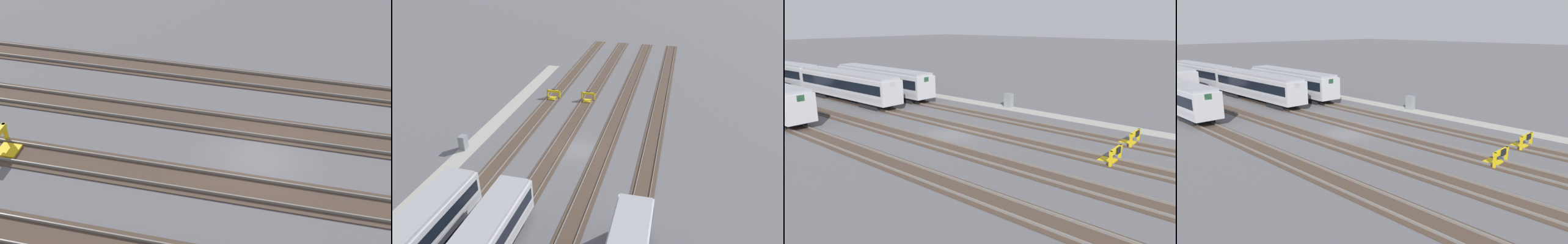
{
  "view_description": "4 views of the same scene",
  "coord_description": "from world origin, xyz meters",
  "views": [
    {
      "loc": [
        1.68,
        -22.12,
        18.49
      ],
      "look_at": [
        -3.48,
        -0.0,
        1.8
      ],
      "focal_mm": 50.0,
      "sensor_mm": 36.0,
      "label": 1
    },
    {
      "loc": [
        34.85,
        9.67,
        21.94
      ],
      "look_at": [
        -3.48,
        -0.0,
        1.8
      ],
      "focal_mm": 35.0,
      "sensor_mm": 36.0,
      "label": 2
    },
    {
      "loc": [
        -22.55,
        22.75,
        9.63
      ],
      "look_at": [
        -3.48,
        -0.0,
        1.8
      ],
      "focal_mm": 35.0,
      "sensor_mm": 36.0,
      "label": 3
    },
    {
      "loc": [
        -25.16,
        21.81,
        9.52
      ],
      "look_at": [
        -3.48,
        -0.0,
        1.8
      ],
      "focal_mm": 35.0,
      "sensor_mm": 36.0,
      "label": 4
    }
  ],
  "objects": [
    {
      "name": "subway_car_front_row_centre",
      "position": [
        20.0,
        -7.62,
        2.04
      ],
      "size": [
        18.06,
        3.26,
        3.7
      ],
      "color": "#B7BABF",
      "rests_on": "ground"
    },
    {
      "name": "rail_track_nearest",
      "position": [
        0.0,
        -7.61,
        0.04
      ],
      "size": [
        90.0,
        2.23,
        0.21
      ],
      "color": "#47382D",
      "rests_on": "ground"
    },
    {
      "name": "subway_car_back_row_leftmost",
      "position": [
        20.0,
        -2.5,
        2.04
      ],
      "size": [
        18.0,
        2.86,
        3.7
      ],
      "color": "#B7BABF",
      "rests_on": "ground"
    },
    {
      "name": "bumper_stop_nearest_track",
      "position": [
        -13.07,
        -7.61,
        0.51
      ],
      "size": [
        1.34,
        2.0,
        1.22
      ],
      "color": "gold",
      "rests_on": "ground"
    },
    {
      "name": "service_walkway",
      "position": [
        0.0,
        -12.17,
        0.0
      ],
      "size": [
        54.0,
        2.0,
        0.01
      ],
      "primitive_type": "cube",
      "color": "#9E9E93",
      "rests_on": "ground"
    },
    {
      "name": "rail_track_middle",
      "position": [
        0.0,
        2.54,
        0.04
      ],
      "size": [
        90.0,
        2.24,
        0.21
      ],
      "color": "#47382D",
      "rests_on": "ground"
    },
    {
      "name": "bumper_stop_near_inner_track",
      "position": [
        -13.44,
        -2.53,
        0.51
      ],
      "size": [
        1.36,
        2.0,
        1.22
      ],
      "color": "gold",
      "rests_on": "ground"
    },
    {
      "name": "electrical_cabinet",
      "position": [
        2.8,
        -12.67,
        0.8
      ],
      "size": [
        0.9,
        0.73,
        1.6
      ],
      "color": "gray",
      "rests_on": "ground"
    },
    {
      "name": "rail_track_near_inner",
      "position": [
        0.0,
        -2.54,
        0.04
      ],
      "size": [
        90.0,
        2.24,
        0.21
      ],
      "color": "#47382D",
      "rests_on": "ground"
    },
    {
      "name": "ground_plane",
      "position": [
        0.0,
        0.0,
        0.0
      ],
      "size": [
        400.0,
        400.0,
        0.0
      ],
      "primitive_type": "plane",
      "color": "#5B5B60"
    },
    {
      "name": "rail_track_far_inner",
      "position": [
        0.0,
        7.61,
        0.04
      ],
      "size": [
        90.0,
        2.23,
        0.21
      ],
      "color": "#47382D",
      "rests_on": "ground"
    }
  ]
}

